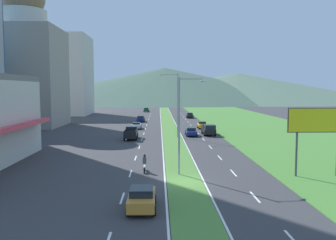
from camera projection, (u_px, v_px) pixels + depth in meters
ground_plane at (185, 182)px, 31.25m from camera, size 600.00×600.00×0.00m
grass_median at (168, 121)px, 91.00m from camera, size 3.20×240.00×0.06m
grass_verge_right at (246, 121)px, 91.54m from camera, size 24.00×240.00×0.06m
lane_dash_left_2 at (122, 198)px, 26.71m from camera, size 0.16×2.80×0.01m
lane_dash_left_3 at (130, 174)px, 34.46m from camera, size 0.16×2.80×0.01m
lane_dash_left_4 at (136, 158)px, 42.22m from camera, size 0.16×2.80×0.01m
lane_dash_left_5 at (139, 147)px, 49.97m from camera, size 0.16×2.80×0.01m
lane_dash_left_6 at (142, 140)px, 57.72m from camera, size 0.16×2.80×0.01m
lane_dash_left_7 at (144, 134)px, 65.48m from camera, size 0.16×2.80×0.01m
lane_dash_left_8 at (145, 129)px, 73.23m from camera, size 0.16×2.80×0.01m
lane_dash_left_9 at (147, 125)px, 80.98m from camera, size 0.16×2.80×0.01m
lane_dash_left_10 at (148, 122)px, 88.74m from camera, size 0.16×2.80×0.01m
lane_dash_left_11 at (149, 119)px, 96.49m from camera, size 0.16×2.80×0.01m
lane_dash_left_12 at (149, 117)px, 104.25m from camera, size 0.16×2.80×0.01m
lane_dash_left_13 at (150, 115)px, 112.00m from camera, size 0.16×2.80×0.01m
lane_dash_left_14 at (151, 113)px, 119.75m from camera, size 0.16×2.80×0.01m
lane_dash_left_15 at (151, 112)px, 127.51m from camera, size 0.16×2.80×0.01m
lane_dash_right_1 at (294, 240)px, 19.22m from camera, size 0.16×2.80×0.01m
lane_dash_right_2 at (255, 197)px, 26.98m from camera, size 0.16×2.80×0.01m
lane_dash_right_3 at (233, 173)px, 34.73m from camera, size 0.16×2.80×0.01m
lane_dash_right_4 at (220, 158)px, 42.48m from camera, size 0.16×2.80×0.01m
lane_dash_right_5 at (210, 147)px, 50.24m from camera, size 0.16×2.80×0.01m
lane_dash_right_6 at (203, 139)px, 57.99m from camera, size 0.16×2.80×0.01m
lane_dash_right_7 at (198, 133)px, 65.75m from camera, size 0.16×2.80×0.01m
lane_dash_right_8 at (194, 129)px, 73.50m from camera, size 0.16×2.80×0.01m
lane_dash_right_9 at (191, 125)px, 81.25m from camera, size 0.16×2.80×0.01m
lane_dash_right_10 at (188, 122)px, 89.01m from camera, size 0.16×2.80×0.01m
lane_dash_right_11 at (186, 119)px, 96.76m from camera, size 0.16×2.80×0.01m
lane_dash_right_12 at (184, 117)px, 104.51m from camera, size 0.16×2.80×0.01m
lane_dash_right_13 at (182, 115)px, 112.27m from camera, size 0.16×2.80×0.01m
lane_dash_right_14 at (180, 113)px, 120.02m from camera, size 0.16×2.80×0.01m
lane_dash_right_15 at (179, 112)px, 127.77m from camera, size 0.16×2.80×0.01m
edge_line_median_left at (161, 121)px, 90.95m from camera, size 0.16×240.00×0.01m
edge_line_median_right at (174, 121)px, 91.05m from camera, size 0.16×240.00×0.01m
domed_building at (25, 64)px, 77.51m from camera, size 15.47×15.47×33.04m
midrise_colored at (63, 75)px, 113.84m from camera, size 16.82×16.82×25.48m
hill_far_left at (27, 82)px, 262.79m from camera, size 187.28×187.28×27.26m
hill_far_center at (165, 84)px, 270.35m from camera, size 229.55×229.55×24.60m
hill_far_right at (237, 87)px, 271.04m from camera, size 213.56×213.56×20.66m
street_lamp_near at (182, 120)px, 33.57m from camera, size 2.64×0.41×9.41m
street_lamp_mid at (176, 101)px, 59.58m from camera, size 3.31×0.49×10.91m
billboard_roadside at (318, 124)px, 32.84m from camera, size 5.80×0.28×6.56m
car_0 at (142, 198)px, 24.13m from camera, size 1.97×4.03×1.57m
car_1 at (191, 131)px, 62.62m from camera, size 1.93×4.69×1.46m
car_2 at (202, 125)px, 74.06m from camera, size 1.86×4.28×1.47m
car_3 at (146, 110)px, 128.34m from camera, size 1.96×4.29×1.48m
car_4 at (141, 119)px, 89.43m from camera, size 1.98×4.35×1.53m
car_5 at (137, 125)px, 73.38m from camera, size 1.95×4.02×1.39m
car_6 at (190, 115)px, 101.19m from camera, size 1.92×4.32×1.50m
pickup_truck_0 at (131, 133)px, 58.52m from camera, size 2.18×5.40×2.00m
pickup_truck_1 at (209, 130)px, 63.29m from camera, size 2.18×5.40×2.00m
motorcycle_rider at (145, 165)px, 35.13m from camera, size 0.36×2.00×1.80m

